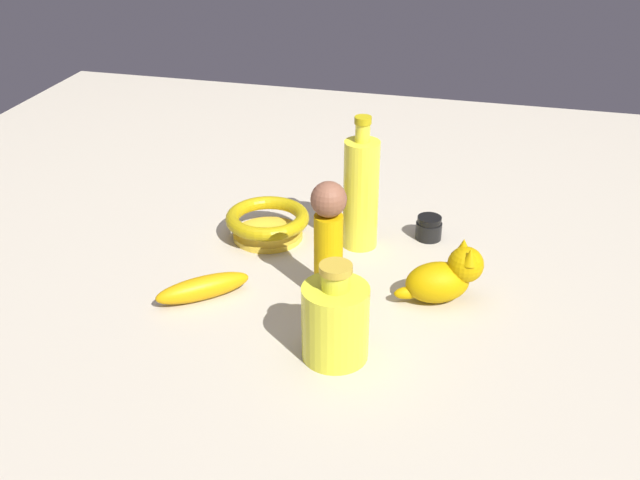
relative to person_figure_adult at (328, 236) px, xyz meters
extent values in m
plane|color=#BCB29E|center=(0.03, 0.02, -0.11)|extent=(2.00, 2.00, 0.00)
cylinder|color=#DDAA07|center=(0.00, 0.00, -0.04)|extent=(0.05, 0.05, 0.14)
sphere|color=brown|center=(0.00, 0.00, 0.06)|extent=(0.05, 0.05, 0.05)
cylinder|color=black|center=(0.23, -0.13, -0.09)|extent=(0.05, 0.05, 0.03)
cylinder|color=#BF9205|center=(0.23, -0.13, -0.08)|extent=(0.04, 0.04, 0.00)
cylinder|color=black|center=(0.23, -0.13, -0.07)|extent=(0.04, 0.04, 0.01)
cylinder|color=yellow|center=(-0.15, -0.05, -0.05)|extent=(0.09, 0.09, 0.11)
cylinder|color=yellow|center=(-0.15, -0.05, 0.02)|extent=(0.04, 0.04, 0.03)
cylinder|color=gold|center=(-0.15, -0.05, 0.04)|extent=(0.05, 0.05, 0.01)
ellipsoid|color=#C19303|center=(0.03, -0.17, -0.07)|extent=(0.10, 0.12, 0.06)
sphere|color=#C19303|center=(0.04, -0.21, -0.05)|extent=(0.06, 0.06, 0.06)
cone|color=#C19303|center=(0.06, -0.20, -0.02)|extent=(0.03, 0.03, 0.03)
cone|color=#C19303|center=(0.03, -0.21, -0.02)|extent=(0.03, 0.03, 0.03)
ellipsoid|color=#C19303|center=(0.01, -0.13, -0.09)|extent=(0.04, 0.05, 0.02)
cylinder|color=yellow|center=(0.17, -0.01, -0.01)|extent=(0.06, 0.06, 0.19)
cylinder|color=yellow|center=(0.17, -0.01, 0.10)|extent=(0.02, 0.02, 0.03)
cylinder|color=gold|center=(0.17, -0.01, 0.13)|extent=(0.03, 0.03, 0.01)
cylinder|color=yellow|center=(0.16, 0.15, -0.10)|extent=(0.13, 0.13, 0.01)
torus|color=#B2970D|center=(0.16, 0.15, -0.07)|extent=(0.15, 0.15, 0.02)
ellipsoid|color=#D1950A|center=(-0.06, 0.19, -0.09)|extent=(0.13, 0.14, 0.04)
camera|label=1|loc=(-0.99, -0.24, 0.55)|focal=43.02mm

